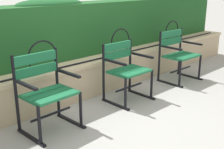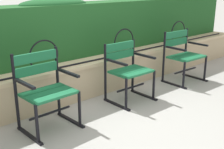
# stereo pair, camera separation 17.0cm
# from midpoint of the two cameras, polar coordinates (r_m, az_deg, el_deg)

# --- Properties ---
(ground_plane) EXTENTS (60.00, 60.00, 0.00)m
(ground_plane) POSITION_cam_midpoint_polar(r_m,az_deg,el_deg) (3.70, 2.78, -8.65)
(ground_plane) COLOR #9E9E99
(stone_wall) EXTENTS (8.28, 0.41, 0.52)m
(stone_wall) POSITION_cam_midpoint_polar(r_m,az_deg,el_deg) (4.28, -6.08, -1.19)
(stone_wall) COLOR tan
(stone_wall) RESTS_ON ground
(iron_arch_fence) EXTENTS (7.72, 0.02, 0.42)m
(iron_arch_fence) POSITION_cam_midpoint_polar(r_m,az_deg,el_deg) (3.89, -10.52, 3.26)
(iron_arch_fence) COLOR black
(iron_arch_fence) RESTS_ON stone_wall
(hedge_row) EXTENTS (8.11, 0.55, 0.91)m
(hedge_row) POSITION_cam_midpoint_polar(r_m,az_deg,el_deg) (4.47, -9.98, 8.53)
(hedge_row) COLOR #1E5123
(hedge_row) RESTS_ON stone_wall
(park_chair_centre_left) EXTENTS (0.61, 0.54, 0.90)m
(park_chair_centre_left) POSITION_cam_midpoint_polar(r_m,az_deg,el_deg) (3.40, -11.53, -2.78)
(park_chair_centre_left) COLOR #19663D
(park_chair_centre_left) RESTS_ON ground
(park_chair_centre_right) EXTENTS (0.59, 0.53, 0.83)m
(park_chair_centre_right) POSITION_cam_midpoint_polar(r_m,az_deg,el_deg) (4.16, 4.20, 1.05)
(park_chair_centre_right) COLOR #19663D
(park_chair_centre_right) RESTS_ON ground
(park_chair_rightmost) EXTENTS (0.65, 0.54, 0.86)m
(park_chair_rightmost) POSITION_cam_midpoint_polar(r_m,az_deg,el_deg) (5.13, 14.56, 3.82)
(park_chair_rightmost) COLOR #19663D
(park_chair_rightmost) RESTS_ON ground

